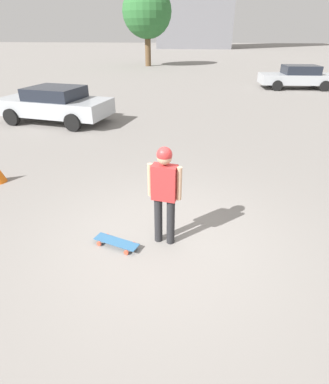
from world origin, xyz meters
TOP-DOWN VIEW (x-y plane):
  - ground_plane at (0.00, 0.00)m, footprint 220.00×220.00m
  - person at (0.00, 0.00)m, footprint 0.26×0.53m
  - skateboard at (0.22, -0.77)m, footprint 0.44×0.80m
  - car_parked_near at (-7.08, -5.09)m, footprint 2.55×4.49m
  - car_parked_far at (-16.41, 6.32)m, footprint 2.12×4.56m
  - tree_distant at (-29.50, -5.27)m, footprint 4.82×4.82m

SIDE VIEW (x-z plane):
  - ground_plane at x=0.00m, z-range 0.00..0.00m
  - skateboard at x=0.22m, z-range 0.03..0.12m
  - car_parked_near at x=-7.08m, z-range 0.04..1.36m
  - car_parked_far at x=-16.41m, z-range 0.02..1.38m
  - person at x=0.00m, z-range 0.17..1.84m
  - tree_distant at x=-29.50m, z-range 1.22..8.54m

